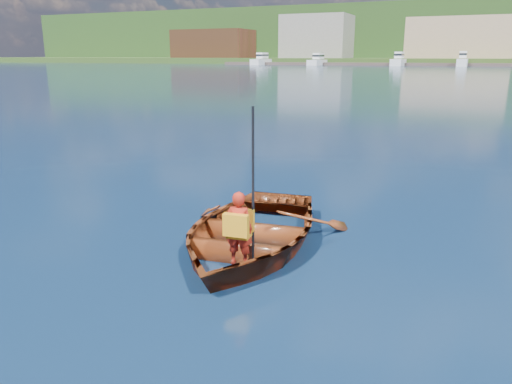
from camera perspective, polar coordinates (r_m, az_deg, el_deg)
The scene contains 6 objects.
ground at distance 6.87m, azimuth 0.78°, elevation -9.07°, with size 600.00×600.00×0.00m.
rowboat at distance 7.63m, azimuth -0.77°, elevation -4.52°, with size 3.16×4.13×0.80m.
child_paddler at distance 6.65m, azimuth -1.93°, elevation -4.02°, with size 0.40×0.37×2.12m.
shoreline at distance 242.50m, azimuth 24.12°, elevation 15.83°, with size 400.00×140.00×22.00m.
dock at distance 153.83m, azimuth 25.86°, elevation 12.95°, with size 159.99×12.24×0.80m.
waterfront_buildings at distance 171.14m, azimuth 21.18°, elevation 15.99°, with size 202.00×16.00×14.00m.
Camera 1 is at (2.43, -5.76, 2.84)m, focal length 35.00 mm.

